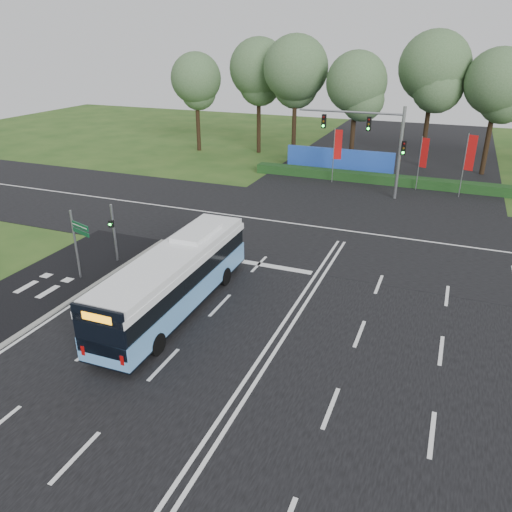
{
  "coord_description": "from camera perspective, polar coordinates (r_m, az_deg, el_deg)",
  "views": [
    {
      "loc": [
        5.96,
        -18.44,
        11.65
      ],
      "look_at": [
        -2.27,
        2.0,
        1.94
      ],
      "focal_mm": 35.0,
      "sensor_mm": 36.0,
      "label": 1
    }
  ],
  "objects": [
    {
      "name": "bike_path",
      "position": [
        26.73,
        -25.22,
        -4.45
      ],
      "size": [
        5.0,
        18.0,
        0.06
      ],
      "primitive_type": "cube",
      "color": "black",
      "rests_on": "ground"
    },
    {
      "name": "traffic_light_gantry",
      "position": [
        39.98,
        13.68,
        13.07
      ],
      "size": [
        8.41,
        0.28,
        7.0
      ],
      "color": "gray",
      "rests_on": "ground"
    },
    {
      "name": "blue_hoarding",
      "position": [
        47.7,
        9.5,
        10.69
      ],
      "size": [
        10.0,
        0.3,
        2.2
      ],
      "primitive_type": "cube",
      "color": "blue",
      "rests_on": "ground"
    },
    {
      "name": "ground",
      "position": [
        22.61,
        3.47,
        -7.27
      ],
      "size": [
        120.0,
        120.0,
        0.0
      ],
      "primitive_type": "plane",
      "color": "#264918",
      "rests_on": "ground"
    },
    {
      "name": "hedge",
      "position": [
        44.79,
        13.73,
        8.56
      ],
      "size": [
        22.0,
        1.2,
        0.8
      ],
      "primitive_type": "cube",
      "color": "#133514",
      "rests_on": "ground"
    },
    {
      "name": "banner_flag_mid",
      "position": [
        42.9,
        18.53,
        10.79
      ],
      "size": [
        0.62,
        0.28,
        4.42
      ],
      "rotation": [
        0.0,
        0.0,
        -0.38
      ],
      "color": "gray",
      "rests_on": "ground"
    },
    {
      "name": "banner_flag_left",
      "position": [
        43.68,
        9.22,
        12.1
      ],
      "size": [
        0.68,
        0.2,
        4.64
      ],
      "rotation": [
        0.0,
        0.0,
        0.22
      ],
      "color": "gray",
      "rests_on": "ground"
    },
    {
      "name": "road_cross",
      "position": [
        33.13,
        10.17,
        2.85
      ],
      "size": [
        120.0,
        14.0,
        0.05
      ],
      "primitive_type": "cube",
      "color": "black",
      "rests_on": "ground"
    },
    {
      "name": "street_sign",
      "position": [
        26.65,
        -19.7,
        2.0
      ],
      "size": [
        1.4,
        0.53,
        3.76
      ],
      "rotation": [
        0.0,
        0.0,
        -0.32
      ],
      "color": "gray",
      "rests_on": "ground"
    },
    {
      "name": "road_main",
      "position": [
        22.6,
        3.48,
        -7.23
      ],
      "size": [
        20.0,
        120.0,
        0.04
      ],
      "primitive_type": "cube",
      "color": "black",
      "rests_on": "ground"
    },
    {
      "name": "eucalyptus_row",
      "position": [
        49.94,
        16.19,
        19.34
      ],
      "size": [
        46.93,
        9.21,
        12.7
      ],
      "color": "black",
      "rests_on": "ground"
    },
    {
      "name": "pedestrian_signal",
      "position": [
        28.59,
        -15.97,
        2.76
      ],
      "size": [
        0.31,
        0.41,
        3.36
      ],
      "rotation": [
        0.0,
        0.0,
        0.39
      ],
      "color": "gray",
      "rests_on": "ground"
    },
    {
      "name": "banner_flag_right",
      "position": [
        41.94,
        23.14,
        10.37
      ],
      "size": [
        0.72,
        0.27,
        5.02
      ],
      "rotation": [
        0.0,
        0.0,
        -0.3
      ],
      "color": "gray",
      "rests_on": "ground"
    },
    {
      "name": "city_bus",
      "position": [
        22.92,
        -9.24,
        -2.62
      ],
      "size": [
        2.47,
        10.93,
        3.13
      ],
      "rotation": [
        0.0,
        0.0,
        0.01
      ],
      "color": "#5C97D6",
      "rests_on": "ground"
    },
    {
      "name": "kerb_strip",
      "position": [
        25.12,
        -21.42,
        -5.5
      ],
      "size": [
        0.25,
        18.0,
        0.12
      ],
      "primitive_type": "cube",
      "color": "gray",
      "rests_on": "ground"
    }
  ]
}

